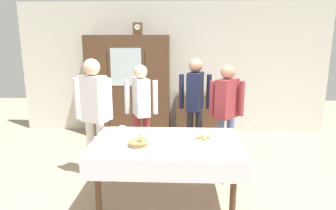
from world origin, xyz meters
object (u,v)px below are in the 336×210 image
at_px(book_stack, 199,92).
at_px(person_behind_table_right, 94,107).
at_px(bookshelf_low, 198,114).
at_px(spoon_mid_right, 163,131).
at_px(tea_cup_near_left, 201,144).
at_px(tea_cup_mid_left, 122,129).
at_px(person_near_right_end, 141,105).
at_px(spoon_near_left, 114,150).
at_px(tea_cup_mid_right, 179,136).
at_px(dining_table, 166,149).
at_px(wall_cabinet, 129,86).
at_px(person_behind_table_left, 226,106).
at_px(pastry_plate, 203,138).
at_px(person_by_cabinet, 195,99).
at_px(bread_basket, 138,143).
at_px(mantel_clock, 138,29).
at_px(tea_cup_near_right, 217,144).

bearing_deg(book_stack, person_behind_table_right, -126.83).
height_order(bookshelf_low, spoon_mid_right, bookshelf_low).
xyz_separation_m(book_stack, spoon_mid_right, (-0.60, -2.24, -0.14)).
xyz_separation_m(tea_cup_near_left, tea_cup_mid_left, (-1.01, 0.56, -0.00)).
height_order(tea_cup_near_left, person_near_right_end, person_near_right_end).
bearing_deg(spoon_near_left, tea_cup_mid_right, 31.17).
bearing_deg(dining_table, wall_cabinet, 109.16).
height_order(tea_cup_near_left, person_behind_table_right, person_behind_table_right).
distance_m(person_behind_table_right, person_behind_table_left, 1.94).
bearing_deg(pastry_plate, tea_cup_mid_right, 173.99).
distance_m(tea_cup_mid_left, person_by_cabinet, 1.40).
relative_size(spoon_near_left, person_by_cabinet, 0.07).
distance_m(dining_table, bread_basket, 0.38).
relative_size(wall_cabinet, person_behind_table_right, 1.20).
xyz_separation_m(tea_cup_mid_left, tea_cup_mid_right, (0.76, -0.28, 0.00)).
bearing_deg(book_stack, person_near_right_end, -123.08).
xyz_separation_m(bookshelf_low, person_by_cabinet, (-0.14, -1.30, 0.58)).
relative_size(mantel_clock, spoon_near_left, 2.02).
height_order(wall_cabinet, person_by_cabinet, wall_cabinet).
distance_m(person_behind_table_left, person_near_right_end, 1.31).
xyz_separation_m(tea_cup_near_right, pastry_plate, (-0.14, 0.23, -0.01)).
relative_size(person_behind_table_left, person_near_right_end, 1.01).
bearing_deg(bread_basket, person_near_right_end, 95.83).
xyz_separation_m(bookshelf_low, tea_cup_near_left, (-0.14, -2.79, 0.35)).
height_order(bookshelf_low, tea_cup_mid_right, bookshelf_low).
relative_size(mantel_clock, bread_basket, 1.00).
xyz_separation_m(bookshelf_low, person_behind_table_right, (-1.56, -2.09, 0.61)).
bearing_deg(tea_cup_mid_left, person_near_right_end, 77.46).
bearing_deg(spoon_mid_right, person_near_right_end, 117.84).
bearing_deg(spoon_mid_right, dining_table, -81.45).
height_order(tea_cup_mid_right, spoon_near_left, tea_cup_mid_right).
xyz_separation_m(pastry_plate, person_behind_table_right, (-1.47, 0.46, 0.27)).
bearing_deg(person_by_cabinet, book_stack, 83.91).
height_order(spoon_near_left, person_near_right_end, person_near_right_end).
relative_size(wall_cabinet, person_behind_table_left, 1.28).
xyz_separation_m(tea_cup_near_left, bread_basket, (-0.71, -0.01, 0.01)).
bearing_deg(spoon_near_left, wall_cabinet, 96.57).
relative_size(tea_cup_mid_right, person_behind_table_left, 0.08).
relative_size(bookshelf_low, spoon_near_left, 7.59).
distance_m(book_stack, person_by_cabinet, 1.31).
distance_m(tea_cup_mid_right, bread_basket, 0.55).
bearing_deg(dining_table, pastry_plate, 11.42).
relative_size(tea_cup_mid_right, person_near_right_end, 0.08).
bearing_deg(book_stack, dining_table, -101.49).
bearing_deg(bookshelf_low, bread_basket, -106.93).
xyz_separation_m(spoon_near_left, person_near_right_end, (0.12, 1.45, 0.19)).
bearing_deg(tea_cup_mid_right, spoon_mid_right, 127.70).
relative_size(book_stack, tea_cup_near_right, 1.49).
bearing_deg(spoon_near_left, pastry_plate, 21.83).
height_order(tea_cup_mid_left, person_near_right_end, person_near_right_end).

